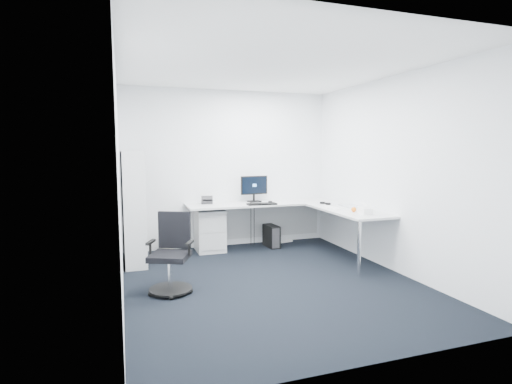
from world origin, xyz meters
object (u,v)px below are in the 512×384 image
object	(u,v)px
monitor	(254,189)
laptop	(350,198)
bookshelf	(133,208)
task_chair	(170,254)
l_desk	(272,229)

from	to	relation	value
monitor	laptop	size ratio (longest dim) A/B	1.31
bookshelf	monitor	size ratio (longest dim) A/B	3.44
task_chair	laptop	world-z (taller)	laptop
task_chair	monitor	xyz separation A→B (m)	(1.66, 1.83, 0.55)
monitor	laptop	world-z (taller)	monitor
bookshelf	laptop	bearing A→B (deg)	-10.19
monitor	bookshelf	bearing A→B (deg)	-173.35
task_chair	laptop	xyz separation A→B (m)	(2.94, 0.82, 0.44)
monitor	laptop	xyz separation A→B (m)	(1.28, -1.00, -0.10)
bookshelf	task_chair	distance (m)	1.51
task_chair	monitor	world-z (taller)	monitor
task_chair	monitor	bearing A→B (deg)	71.53
task_chair	laptop	distance (m)	3.09
l_desk	laptop	distance (m)	1.35
l_desk	monitor	size ratio (longest dim) A/B	5.54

